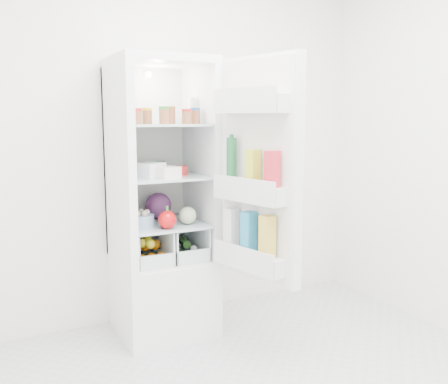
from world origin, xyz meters
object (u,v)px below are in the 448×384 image
mushroom_bowl (141,221)px  red_cabbage (158,206)px  refrigerator (160,233)px  fridge_door (257,176)px

mushroom_bowl → red_cabbage: bearing=45.7°
refrigerator → red_cabbage: bearing=77.7°
refrigerator → mushroom_bowl: size_ratio=11.14×
red_cabbage → mushroom_bowl: size_ratio=1.10×
fridge_door → red_cabbage: bearing=13.5°
refrigerator → mushroom_bowl: bearing=-143.9°
mushroom_bowl → fridge_door: 0.80m
mushroom_bowl → refrigerator: bearing=36.1°
fridge_door → refrigerator: bearing=16.7°
refrigerator → fridge_door: (0.37, -0.63, 0.43)m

